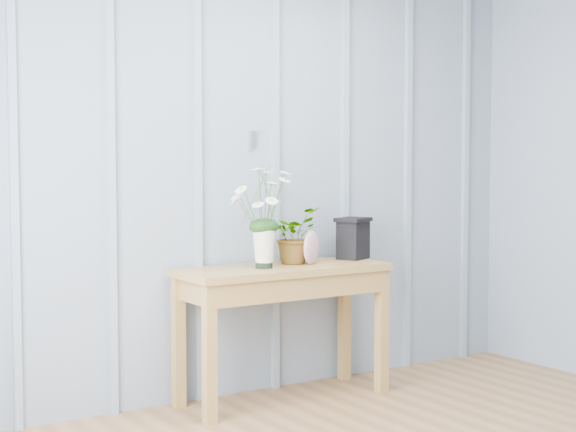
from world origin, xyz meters
TOP-DOWN VIEW (x-y plane):
  - room_shell at (0.00, 0.92)m, footprint 4.00×4.50m
  - sideboard at (0.15, 1.99)m, footprint 1.20×0.45m
  - daisy_vase at (0.01, 1.97)m, footprint 0.41×0.32m
  - spider_plant at (0.27, 2.07)m, footprint 0.37×0.35m
  - felt_disc_vessel at (0.33, 1.98)m, footprint 0.19×0.15m
  - carved_box at (0.68, 2.06)m, footprint 0.25×0.23m

SIDE VIEW (x-z plane):
  - sideboard at x=0.15m, z-range 0.26..1.01m
  - felt_disc_vessel at x=0.33m, z-range 0.75..0.94m
  - carved_box at x=0.68m, z-range 0.75..1.00m
  - spider_plant at x=0.27m, z-range 0.75..1.07m
  - daisy_vase at x=0.01m, z-range 0.82..1.41m
  - room_shell at x=0.00m, z-range 0.74..3.24m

